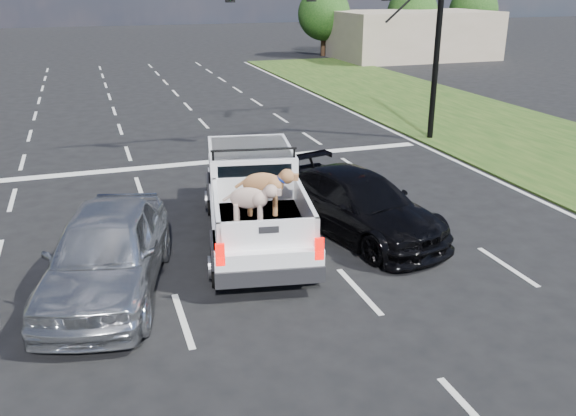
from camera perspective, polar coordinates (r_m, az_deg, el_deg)
name	(u,v)px	position (r m, az deg, el deg)	size (l,w,h in m)	color
ground	(275,305)	(11.72, -1.24, -9.05)	(160.00, 160.00, 0.00)	black
road_markings	(207,196)	(17.56, -7.62, 1.11)	(17.75, 60.00, 0.01)	silver
traffic_signal	(380,13)	(22.69, 8.64, 17.61)	(9.11, 0.31, 7.00)	black
building_right	(414,35)	(50.54, 11.67, 15.56)	(12.00, 7.00, 3.60)	tan
tree_far_d	(324,14)	(51.45, 3.38, 17.67)	(4.20, 4.20, 5.40)	#332114
tree_far_e	(412,12)	(54.91, 11.55, 17.49)	(4.20, 4.20, 5.40)	#332114
tree_far_f	(473,11)	(58.09, 16.94, 17.19)	(4.20, 4.20, 5.40)	#332114
pickup_truck	(255,197)	(14.28, -3.14, 1.01)	(3.11, 6.14, 2.20)	black
silver_sedan	(106,252)	(12.31, -16.62, -3.98)	(2.03, 5.05, 1.72)	silver
black_coupe	(359,204)	(14.73, 6.63, 0.33)	(2.07, 5.09, 1.48)	black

